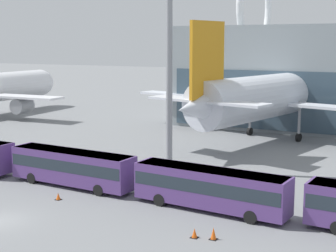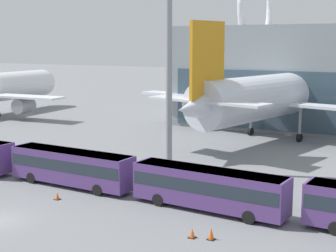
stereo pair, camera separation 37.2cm
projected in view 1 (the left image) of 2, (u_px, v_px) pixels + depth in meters
airliner_at_gate_far at (279, 95)px, 70.24m from camera, size 46.36×44.16×15.29m
shuttle_bus_1 at (72, 166)px, 46.50m from camera, size 12.71×3.23×3.27m
shuttle_bus_2 at (210, 186)px, 39.79m from camera, size 12.75×3.52×3.27m
traffic_cone_0 at (213, 234)px, 34.09m from camera, size 0.52×0.52×0.82m
traffic_cone_1 at (58, 196)px, 42.75m from camera, size 0.50×0.50×0.59m
traffic_cone_2 at (194, 233)px, 34.40m from camera, size 0.51×0.51×0.65m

